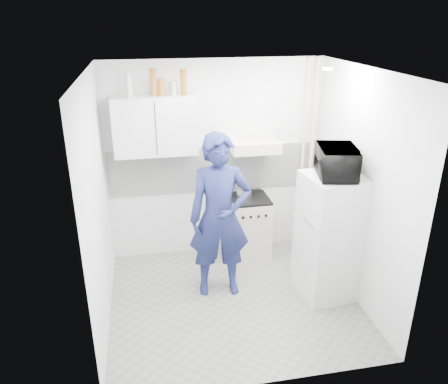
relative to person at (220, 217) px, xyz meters
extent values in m
plane|color=gray|center=(0.12, -0.25, -0.97)|extent=(2.80, 2.80, 0.00)
plane|color=white|center=(0.12, -0.25, 1.63)|extent=(2.80, 2.80, 0.00)
plane|color=silver|center=(0.12, 1.00, 0.33)|extent=(2.80, 0.00, 2.80)
plane|color=silver|center=(-1.28, -0.25, 0.33)|extent=(0.00, 2.60, 2.60)
plane|color=silver|center=(1.52, -0.25, 0.33)|extent=(0.00, 2.60, 2.60)
imported|color=#19204D|center=(0.00, 0.00, 0.00)|extent=(0.73, 0.51, 1.93)
cube|color=beige|center=(0.54, 0.75, -0.56)|extent=(0.51, 0.51, 0.82)
cube|color=silver|center=(1.22, -0.28, -0.23)|extent=(0.68, 0.68, 1.48)
cube|color=black|center=(0.54, 0.75, -0.13)|extent=(0.49, 0.49, 0.03)
cylinder|color=silver|center=(0.48, 0.81, -0.06)|extent=(0.20, 0.20, 0.11)
imported|color=black|center=(1.22, -0.28, 0.67)|extent=(0.64, 0.50, 0.32)
cylinder|color=#B2B7BC|center=(-0.91, 0.82, 1.37)|extent=(0.07, 0.07, 0.26)
cylinder|color=brown|center=(-0.63, 0.82, 1.39)|extent=(0.07, 0.07, 0.31)
cylinder|color=brown|center=(-0.54, 0.82, 1.33)|extent=(0.08, 0.08, 0.20)
cylinder|color=silver|center=(-0.40, 0.82, 1.32)|extent=(0.09, 0.09, 0.17)
cylinder|color=brown|center=(-0.27, 0.82, 1.38)|extent=(0.08, 0.08, 0.30)
cube|color=silver|center=(-0.63, 0.82, 0.88)|extent=(1.00, 0.35, 0.70)
cube|color=beige|center=(0.57, 0.75, 0.60)|extent=(0.60, 0.50, 0.14)
cube|color=white|center=(0.12, 0.98, 0.23)|extent=(2.74, 0.03, 0.60)
cylinder|color=beige|center=(1.42, 0.92, 0.33)|extent=(0.05, 0.05, 2.60)
cylinder|color=beige|center=(1.30, 0.92, 0.33)|extent=(0.04, 0.04, 2.60)
cylinder|color=white|center=(1.12, -0.05, 1.60)|extent=(0.10, 0.10, 0.02)
camera|label=1|loc=(-0.79, -4.37, 2.14)|focal=35.00mm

